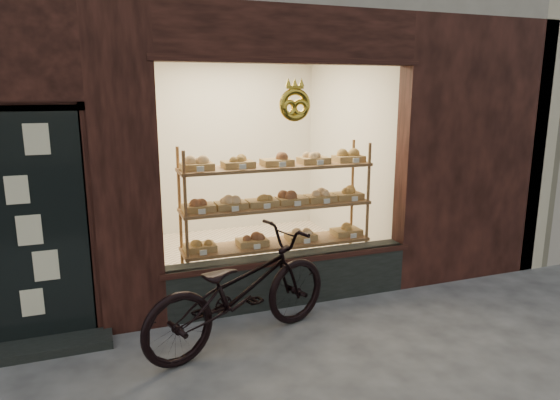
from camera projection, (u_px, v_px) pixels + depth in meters
name	position (u px, v px, depth m)	size (l,w,h in m)	color
display_shelf	(277.00, 215.00, 5.71)	(2.20, 0.45, 1.70)	brown
bicycle	(241.00, 290.00, 4.54)	(0.68, 1.96, 1.03)	black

